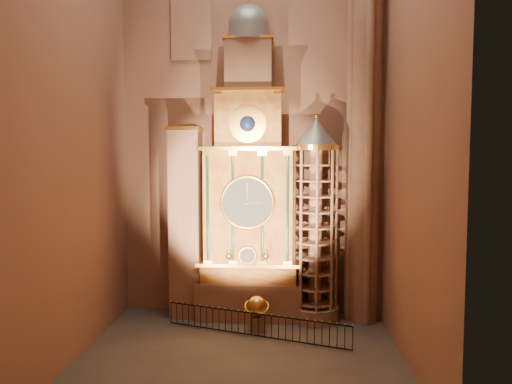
# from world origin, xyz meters

# --- Properties ---
(floor) EXTENTS (14.00, 14.00, 0.00)m
(floor) POSITION_xyz_m (0.00, 0.00, 0.00)
(floor) COLOR #383330
(floor) RESTS_ON ground
(wall_back) EXTENTS (22.00, 0.00, 22.00)m
(wall_back) POSITION_xyz_m (0.00, 6.00, 11.00)
(wall_back) COLOR #8E634C
(wall_back) RESTS_ON floor
(wall_left) EXTENTS (0.00, 22.00, 22.00)m
(wall_left) POSITION_xyz_m (-7.00, 0.00, 11.00)
(wall_left) COLOR #8E634C
(wall_left) RESTS_ON floor
(wall_right) EXTENTS (0.00, 22.00, 22.00)m
(wall_right) POSITION_xyz_m (7.00, 0.00, 11.00)
(wall_right) COLOR #8E634C
(wall_right) RESTS_ON floor
(astronomical_clock) EXTENTS (5.60, 2.41, 16.70)m
(astronomical_clock) POSITION_xyz_m (0.00, 4.96, 6.68)
(astronomical_clock) COLOR #8C634C
(astronomical_clock) RESTS_ON floor
(portrait_tower) EXTENTS (1.80, 1.60, 10.20)m
(portrait_tower) POSITION_xyz_m (-3.40, 4.98, 5.15)
(portrait_tower) COLOR #8C634C
(portrait_tower) RESTS_ON floor
(stair_turret) EXTENTS (2.50, 2.50, 10.80)m
(stair_turret) POSITION_xyz_m (3.50, 4.70, 5.27)
(stair_turret) COLOR #8C634C
(stair_turret) RESTS_ON floor
(gothic_pier) EXTENTS (2.04, 2.04, 22.00)m
(gothic_pier) POSITION_xyz_m (6.10, 5.00, 11.00)
(gothic_pier) COLOR #8C634C
(gothic_pier) RESTS_ON floor
(stained_glass_window) EXTENTS (2.20, 0.14, 5.20)m
(stained_glass_window) POSITION_xyz_m (-3.20, 5.92, 16.50)
(stained_glass_window) COLOR navy
(stained_glass_window) RESTS_ON wall_back
(celestial_globe) EXTENTS (1.29, 1.22, 1.77)m
(celestial_globe) POSITION_xyz_m (0.54, 2.95, 1.06)
(celestial_globe) COLOR #8C634C
(celestial_globe) RESTS_ON floor
(iron_railing) EXTENTS (8.85, 2.96, 1.13)m
(iron_railing) POSITION_xyz_m (0.48, 2.16, 0.61)
(iron_railing) COLOR black
(iron_railing) RESTS_ON floor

